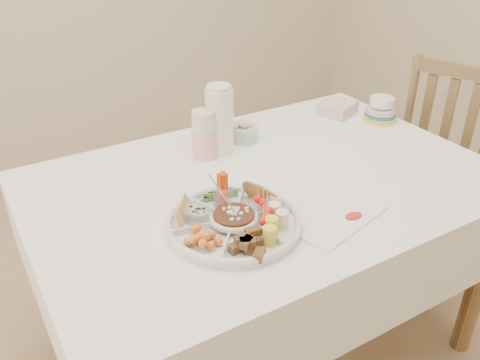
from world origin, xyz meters
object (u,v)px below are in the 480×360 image
thermos (220,119)px  party_tray (234,221)px  chair (422,183)px  plate_stack (381,111)px  dining_table (264,269)px

thermos → party_tray: bearing=-114.4°
chair → party_tray: chair is taller
party_tray → plate_stack: size_ratio=2.75×
chair → party_tray: 1.10m
party_tray → thermos: bearing=65.6°
dining_table → party_tray: (-0.23, -0.18, 0.40)m
party_tray → plate_stack: 0.97m
dining_table → plate_stack: size_ratio=11.02×
plate_stack → dining_table: bearing=-165.7°
thermos → plate_stack: (0.70, -0.09, -0.08)m
party_tray → plate_stack: bearing=21.3°
dining_table → party_tray: size_ratio=4.00×
dining_table → plate_stack: (0.67, 0.17, 0.42)m
dining_table → chair: (0.82, 0.01, 0.12)m
chair → plate_stack: bearing=111.3°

